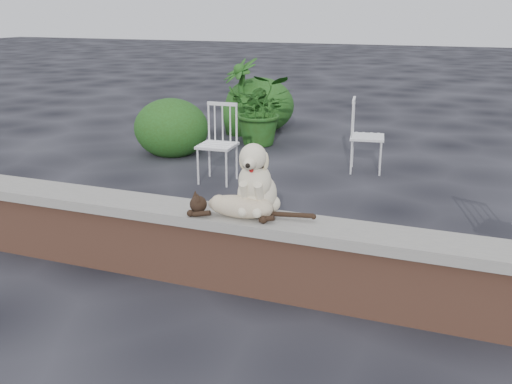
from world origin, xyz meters
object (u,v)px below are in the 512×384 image
(chair_b, at_px, (217,144))
(chair_e, at_px, (367,136))
(potted_plant_a, at_px, (261,110))
(potted_plant_b, at_px, (241,96))
(dog, at_px, (257,176))
(cat, at_px, (239,205))

(chair_b, relative_size, chair_e, 1.00)
(potted_plant_a, relative_size, potted_plant_b, 0.87)
(dog, xyz_separation_m, potted_plant_a, (-1.63, 4.42, -0.31))
(chair_b, height_order, chair_e, same)
(dog, bearing_deg, chair_e, 80.40)
(potted_plant_b, bearing_deg, chair_e, -33.22)
(chair_b, xyz_separation_m, potted_plant_b, (-0.81, 2.68, 0.15))
(dog, xyz_separation_m, chair_e, (0.17, 3.48, -0.39))
(dog, distance_m, chair_b, 2.78)
(cat, height_order, potted_plant_a, potted_plant_a)
(dog, relative_size, potted_plant_a, 0.51)
(cat, relative_size, chair_b, 1.16)
(cat, height_order, chair_e, chair_e)
(cat, relative_size, potted_plant_b, 0.87)
(dog, xyz_separation_m, cat, (-0.08, -0.15, -0.19))
(potted_plant_b, bearing_deg, cat, -67.52)
(chair_b, relative_size, potted_plant_b, 0.75)
(dog, height_order, potted_plant_a, dog)
(chair_e, xyz_separation_m, potted_plant_b, (-2.40, 1.57, 0.15))
(cat, bearing_deg, chair_b, 111.20)
(dog, distance_m, potted_plant_a, 4.72)
(dog, distance_m, chair_e, 3.50)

